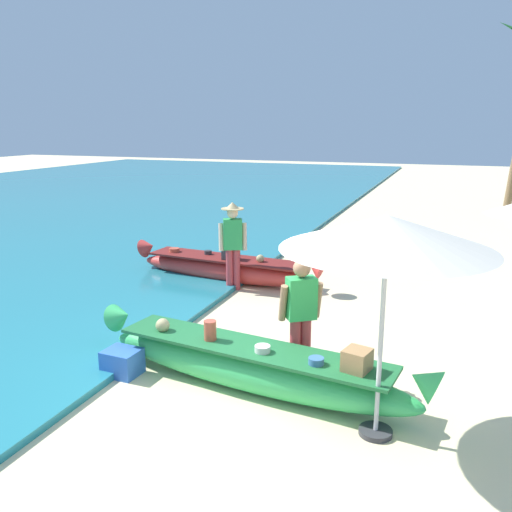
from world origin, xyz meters
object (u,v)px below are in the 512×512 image
object	(u,v)px
patio_umbrella_large	(387,234)
cooler_box	(122,362)
boat_red_midground	(226,268)
person_tourist_customer	(301,314)
boat_green_foreground	(252,366)
person_vendor_hatted	(233,240)

from	to	relation	value
patio_umbrella_large	cooler_box	xyz separation A→B (m)	(-3.36, 0.27, -2.03)
boat_red_midground	patio_umbrella_large	xyz separation A→B (m)	(3.81, -4.74, 1.91)
person_tourist_customer	cooler_box	world-z (taller)	person_tourist_customer
person_tourist_customer	cooler_box	bearing A→B (deg)	-163.61
boat_green_foreground	person_tourist_customer	size ratio (longest dim) A/B	2.83
person_vendor_hatted	patio_umbrella_large	size ratio (longest dim) A/B	0.74
boat_green_foreground	cooler_box	xyz separation A→B (m)	(-1.75, -0.22, -0.14)
person_vendor_hatted	cooler_box	size ratio (longest dim) A/B	3.84
boat_green_foreground	person_vendor_hatted	distance (m)	4.23
boat_green_foreground	boat_red_midground	bearing A→B (deg)	117.37
person_vendor_hatted	cooler_box	bearing A→B (deg)	-88.92
person_tourist_customer	person_vendor_hatted	bearing A→B (deg)	125.05
boat_green_foreground	boat_red_midground	size ratio (longest dim) A/B	1.05
person_tourist_customer	patio_umbrella_large	size ratio (longest dim) A/B	0.68
person_vendor_hatted	cooler_box	xyz separation A→B (m)	(0.08, -3.97, -0.85)
person_vendor_hatted	person_tourist_customer	size ratio (longest dim) A/B	1.09
boat_red_midground	cooler_box	xyz separation A→B (m)	(0.45, -4.47, -0.12)
patio_umbrella_large	person_tourist_customer	bearing A→B (deg)	139.94
boat_green_foreground	cooler_box	size ratio (longest dim) A/B	9.96
boat_red_midground	boat_green_foreground	bearing A→B (deg)	-62.63
boat_red_midground	cooler_box	distance (m)	4.50
boat_green_foreground	person_tourist_customer	world-z (taller)	person_tourist_customer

